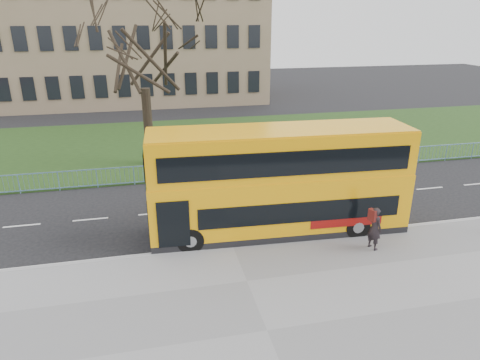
{
  "coord_description": "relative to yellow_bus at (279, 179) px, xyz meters",
  "views": [
    {
      "loc": [
        -3.02,
        -16.68,
        8.94
      ],
      "look_at": [
        0.88,
        1.0,
        1.98
      ],
      "focal_mm": 32.0,
      "sensor_mm": 36.0,
      "label": 1
    }
  ],
  "objects": [
    {
      "name": "pavement",
      "position": [
        -2.26,
        -6.24,
        -2.41
      ],
      "size": [
        80.0,
        10.5,
        0.12
      ],
      "primitive_type": "cube",
      "color": "slate",
      "rests_on": "ground"
    },
    {
      "name": "guard_railing",
      "position": [
        -2.26,
        7.11,
        -1.92
      ],
      "size": [
        40.0,
        0.12,
        1.1
      ],
      "primitive_type": null,
      "color": "#6FA1C6",
      "rests_on": "ground"
    },
    {
      "name": "grass_verge",
      "position": [
        -2.26,
        14.81,
        -2.43
      ],
      "size": [
        80.0,
        15.4,
        0.08
      ],
      "primitive_type": "cube",
      "color": "#1C3714",
      "rests_on": "ground"
    },
    {
      "name": "ground",
      "position": [
        -2.26,
        0.51,
        -2.47
      ],
      "size": [
        120.0,
        120.0,
        0.0
      ],
      "primitive_type": "plane",
      "color": "black",
      "rests_on": "ground"
    },
    {
      "name": "bare_tree",
      "position": [
        -5.26,
        10.51,
        3.32
      ],
      "size": [
        7.98,
        7.98,
        11.4
      ],
      "primitive_type": null,
      "color": "black",
      "rests_on": "grass_verge"
    },
    {
      "name": "kerb",
      "position": [
        -2.26,
        -1.04,
        -2.4
      ],
      "size": [
        80.0,
        0.2,
        0.14
      ],
      "primitive_type": "cube",
      "color": "gray",
      "rests_on": "ground"
    },
    {
      "name": "civic_building",
      "position": [
        -7.26,
        35.51,
        4.53
      ],
      "size": [
        30.0,
        15.0,
        14.0
      ],
      "primitive_type": "cube",
      "color": "#8A7557",
      "rests_on": "ground"
    },
    {
      "name": "pedestrian",
      "position": [
        3.25,
        -2.45,
        -1.45
      ],
      "size": [
        0.63,
        0.76,
        1.8
      ],
      "primitive_type": "imported",
      "rotation": [
        0.0,
        0.0,
        1.93
      ],
      "color": "black",
      "rests_on": "pavement"
    },
    {
      "name": "yellow_bus",
      "position": [
        0.0,
        0.0,
        0.0
      ],
      "size": [
        11.08,
        3.13,
        4.6
      ],
      "rotation": [
        0.0,
        0.0,
        -0.05
      ],
      "color": "#FFAA0A",
      "rests_on": "ground"
    }
  ]
}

